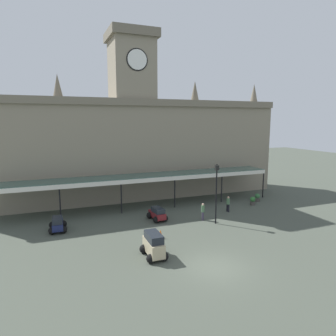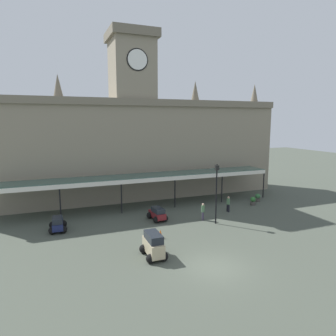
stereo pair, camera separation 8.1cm
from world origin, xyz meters
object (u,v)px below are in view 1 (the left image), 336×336
car_maroon_estate (157,214)px  pedestrian_near_entrance (228,203)px  planter_near_kerb (253,201)px  pedestrian_crossing_forecourt (203,211)px  planter_forecourt_centre (257,197)px  victorian_lamppost (216,187)px  car_navy_estate (58,225)px  car_beige_van (154,246)px  traffic_cone (160,234)px

car_maroon_estate → pedestrian_near_entrance: pedestrian_near_entrance is taller
car_maroon_estate → planter_near_kerb: (11.92, 1.03, -0.07)m
pedestrian_crossing_forecourt → planter_forecourt_centre: size_ratio=1.74×
car_maroon_estate → victorian_lamppost: size_ratio=0.41×
car_maroon_estate → car_navy_estate: size_ratio=1.02×
car_maroon_estate → car_beige_van: (-2.94, -7.51, 0.24)m
car_maroon_estate → traffic_cone: bearing=-106.3°
car_beige_van → planter_forecourt_centre: car_beige_van is taller
pedestrian_crossing_forecourt → victorian_lamppost: 2.95m
traffic_cone → victorian_lamppost: bearing=13.5°
pedestrian_crossing_forecourt → planter_forecourt_centre: bearing=21.8°
car_navy_estate → planter_forecourt_centre: car_navy_estate is taller
planter_forecourt_centre → victorian_lamppost: bearing=-149.7°
pedestrian_near_entrance → victorian_lamppost: bearing=-138.3°
pedestrian_near_entrance → victorian_lamppost: size_ratio=0.30×
car_maroon_estate → car_navy_estate: (-9.07, 0.43, 0.00)m
car_beige_van → traffic_cone: 3.57m
car_beige_van → pedestrian_near_entrance: bearing=34.2°
pedestrian_near_entrance → victorian_lamppost: 4.89m
car_navy_estate → pedestrian_crossing_forecourt: bearing=-8.8°
car_beige_van → planter_near_kerb: size_ratio=2.51×
car_maroon_estate → planter_near_kerb: car_maroon_estate is taller
car_navy_estate → planter_forecourt_centre: bearing=4.3°
pedestrian_crossing_forecourt → pedestrian_near_entrance: (3.76, 1.44, 0.00)m
planter_near_kerb → car_maroon_estate: bearing=-175.0°
traffic_cone → planter_near_kerb: bearing=22.3°
pedestrian_crossing_forecourt → planter_forecourt_centre: pedestrian_crossing_forecourt is taller
car_navy_estate → planter_forecourt_centre: size_ratio=2.38×
car_maroon_estate → car_navy_estate: bearing=177.3°
car_beige_van → planter_forecourt_centre: 18.98m
car_maroon_estate → car_beige_van: size_ratio=0.96×
car_navy_estate → victorian_lamppost: (13.82, -3.37, 2.90)m
car_navy_estate → pedestrian_crossing_forecourt: pedestrian_crossing_forecourt is taller
pedestrian_near_entrance → planter_near_kerb: (4.05, 1.19, -0.42)m
car_maroon_estate → traffic_cone: 4.57m
pedestrian_crossing_forecourt → traffic_cone: pedestrian_crossing_forecourt is taller
planter_forecourt_centre → car_beige_van: bearing=-149.5°
car_beige_van → planter_forecourt_centre: (16.35, 9.62, -0.32)m
traffic_cone → planter_near_kerb: (13.20, 5.41, 0.13)m
car_navy_estate → pedestrian_near_entrance: pedestrian_near_entrance is taller
car_beige_van → pedestrian_crossing_forecourt: size_ratio=1.44×
car_maroon_estate → planter_near_kerb: bearing=5.0°
pedestrian_near_entrance → traffic_cone: pedestrian_near_entrance is taller
car_maroon_estate → pedestrian_near_entrance: 7.88m
car_beige_van → planter_forecourt_centre: bearing=30.5°
victorian_lamppost → planter_near_kerb: bearing=29.0°
planter_near_kerb → car_navy_estate: bearing=-178.4°
pedestrian_near_entrance → pedestrian_crossing_forecourt: bearing=-159.1°
pedestrian_crossing_forecourt → traffic_cone: bearing=-152.7°
car_beige_van → planter_forecourt_centre: size_ratio=2.51×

